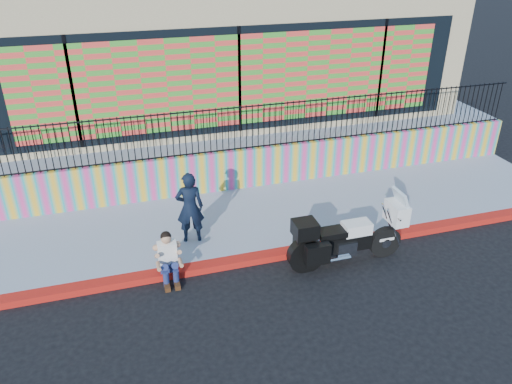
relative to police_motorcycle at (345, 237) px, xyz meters
name	(u,v)px	position (x,y,z in m)	size (l,w,h in m)	color
ground	(289,255)	(-1.02, 0.59, -0.67)	(90.00, 90.00, 0.00)	black
red_curb	(289,252)	(-1.02, 0.59, -0.59)	(16.00, 0.30, 0.15)	red
sidewalk	(267,216)	(-1.02, 2.24, -0.59)	(16.00, 3.00, 0.15)	#8F96AC
mural_wall	(249,168)	(-1.02, 3.84, 0.03)	(16.00, 0.20, 1.10)	#ED3E91
metal_fence	(249,127)	(-1.02, 3.84, 1.18)	(15.80, 0.04, 1.20)	black
elevated_platform	(210,112)	(-1.02, 8.94, -0.04)	(16.00, 10.00, 1.25)	#8F96AC
storefront_building	(208,38)	(-1.02, 8.73, 2.58)	(14.00, 8.06, 4.00)	tan
police_motorcycle	(345,237)	(0.00, 0.00, 0.00)	(2.56, 0.84, 1.59)	black
police_officer	(190,208)	(-3.00, 1.60, 0.32)	(0.61, 0.40, 1.68)	black
seated_man	(169,262)	(-3.66, 0.45, -0.22)	(0.54, 0.71, 1.06)	navy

